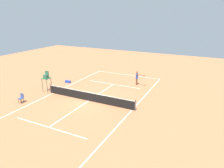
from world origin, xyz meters
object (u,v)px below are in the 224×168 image
(player_serving, at_px, (137,77))
(equipment_bag, at_px, (68,82))
(tennis_ball, at_px, (136,88))
(courtside_chair_near, at_px, (21,98))
(umpire_chair, at_px, (46,78))

(player_serving, height_order, equipment_bag, player_serving)
(player_serving, bearing_deg, equipment_bag, -63.60)
(player_serving, distance_m, tennis_ball, 1.66)
(equipment_bag, bearing_deg, courtside_chair_near, 88.29)
(player_serving, bearing_deg, umpire_chair, -46.33)
(player_serving, height_order, umpire_chair, umpire_chair)
(player_serving, relative_size, courtside_chair_near, 1.90)
(tennis_ball, xyz_separation_m, umpire_chair, (8.97, 5.52, 1.57))
(umpire_chair, bearing_deg, player_serving, -141.85)
(tennis_ball, height_order, courtside_chair_near, courtside_chair_near)
(umpire_chair, bearing_deg, tennis_ball, -148.41)
(tennis_ball, distance_m, equipment_bag, 9.02)
(player_serving, bearing_deg, courtside_chair_near, -34.19)
(umpire_chair, xyz_separation_m, equipment_bag, (-0.18, -3.54, -1.46))
(tennis_ball, bearing_deg, equipment_bag, 12.70)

